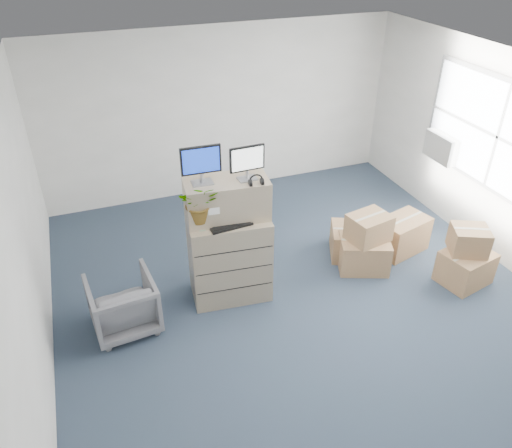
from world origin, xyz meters
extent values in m
plane|color=#222F3E|center=(0.00, 0.00, 0.00)|extent=(7.00, 7.00, 0.00)
cube|color=silver|center=(0.00, 3.51, 1.40)|extent=(6.00, 0.02, 2.80)
cube|color=gray|center=(2.96, 0.50, 1.70)|extent=(0.06, 2.72, 1.52)
cube|color=white|center=(2.92, 0.50, 1.70)|extent=(0.01, 2.60, 1.40)
cube|color=white|center=(2.87, 1.40, 1.20)|extent=(0.24, 0.60, 0.40)
cube|color=tan|center=(-0.79, 0.66, 0.57)|extent=(1.03, 0.69, 1.14)
cube|color=tan|center=(-0.78, 0.71, 1.38)|extent=(1.02, 0.59, 0.49)
cube|color=#99999E|center=(-1.06, 0.73, 1.63)|extent=(0.25, 0.18, 0.02)
cylinder|color=#99999E|center=(-1.06, 0.73, 1.70)|extent=(0.04, 0.04, 0.11)
cube|color=black|center=(-1.06, 0.73, 1.91)|extent=(0.46, 0.05, 0.33)
cube|color=navy|center=(-1.06, 0.71, 1.91)|extent=(0.41, 0.02, 0.28)
cube|color=#99999E|center=(-0.55, 0.65, 1.63)|extent=(0.22, 0.17, 0.01)
cylinder|color=#99999E|center=(-0.55, 0.65, 1.69)|extent=(0.04, 0.04, 0.10)
cube|color=black|center=(-0.55, 0.65, 1.89)|extent=(0.42, 0.05, 0.30)
cube|color=silver|center=(-0.55, 0.63, 1.89)|extent=(0.38, 0.02, 0.26)
torus|color=black|center=(-0.50, 0.49, 1.67)|extent=(0.17, 0.04, 0.17)
cube|color=black|center=(-0.81, 0.50, 1.15)|extent=(0.52, 0.25, 0.03)
ellipsoid|color=silver|center=(-0.47, 0.56, 1.16)|extent=(0.11, 0.07, 0.04)
cylinder|color=gray|center=(-0.76, 0.67, 1.26)|extent=(0.07, 0.07, 0.25)
cube|color=silver|center=(-0.88, 0.67, 1.15)|extent=(0.08, 0.07, 0.02)
cube|color=black|center=(-0.88, 0.67, 1.23)|extent=(0.07, 0.03, 0.14)
cube|color=black|center=(-0.46, 0.78, 1.17)|extent=(0.26, 0.21, 0.07)
cube|color=#458FEC|center=(-0.43, 0.75, 1.25)|extent=(0.24, 0.14, 0.09)
cylinder|color=#8AA384|center=(-1.14, 0.59, 1.15)|extent=(0.20, 0.20, 0.02)
cylinder|color=black|center=(-1.14, 0.59, 1.22)|extent=(0.17, 0.17, 0.13)
imported|color=#1A5B1A|center=(-1.14, 0.59, 1.41)|extent=(0.57, 0.60, 0.38)
imported|color=slate|center=(-2.16, 0.50, 0.38)|extent=(0.80, 0.76, 0.76)
cube|color=#9C6F4B|center=(1.11, 0.54, 0.23)|extent=(0.80, 0.72, 0.46)
cube|color=#9C6F4B|center=(2.22, -0.20, 0.23)|extent=(0.72, 0.63, 0.46)
cube|color=#9C6F4B|center=(1.14, 0.86, 0.21)|extent=(0.83, 0.80, 0.43)
cube|color=#9C6F4B|center=(1.14, 0.55, 0.64)|extent=(0.60, 0.52, 0.37)
cube|color=#9C6F4B|center=(2.21, -0.14, 0.63)|extent=(0.58, 0.55, 0.35)
cube|color=#9C6F4B|center=(1.85, 0.72, 0.26)|extent=(0.83, 0.64, 0.52)
camera|label=1|loc=(-2.23, -4.19, 4.26)|focal=35.00mm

